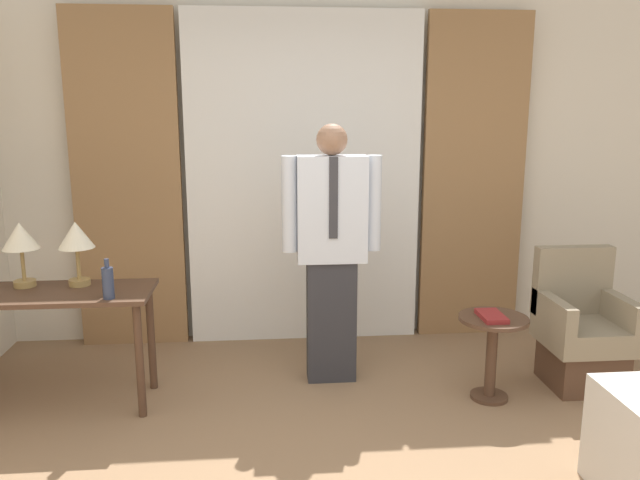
% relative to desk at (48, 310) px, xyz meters
% --- Properties ---
extents(wall_back, '(10.00, 0.06, 2.70)m').
position_rel_desk_xyz_m(wall_back, '(1.66, 1.19, 0.71)').
color(wall_back, silver).
rests_on(wall_back, ground_plane).
extents(curtain_sheer_center, '(1.82, 0.06, 2.58)m').
position_rel_desk_xyz_m(curtain_sheer_center, '(1.66, 1.06, 0.65)').
color(curtain_sheer_center, white).
rests_on(curtain_sheer_center, ground_plane).
extents(curtain_drape_left, '(0.82, 0.06, 2.58)m').
position_rel_desk_xyz_m(curtain_drape_left, '(0.30, 1.06, 0.65)').
color(curtain_drape_left, '#997047').
rests_on(curtain_drape_left, ground_plane).
extents(curtain_drape_right, '(0.82, 0.06, 2.58)m').
position_rel_desk_xyz_m(curtain_drape_right, '(3.02, 1.06, 0.65)').
color(curtain_drape_right, '#997047').
rests_on(curtain_drape_right, ground_plane).
extents(desk, '(1.27, 0.52, 0.75)m').
position_rel_desk_xyz_m(desk, '(0.00, 0.00, 0.00)').
color(desk, '#4C3323').
rests_on(desk, ground_plane).
extents(table_lamp_left, '(0.22, 0.22, 0.41)m').
position_rel_desk_xyz_m(table_lamp_left, '(-0.17, 0.13, 0.42)').
color(table_lamp_left, '#9E7F47').
rests_on(table_lamp_left, desk).
extents(table_lamp_right, '(0.22, 0.22, 0.41)m').
position_rel_desk_xyz_m(table_lamp_right, '(0.17, 0.13, 0.42)').
color(table_lamp_right, '#9E7F47').
rests_on(table_lamp_right, desk).
extents(bottle_near_edge, '(0.07, 0.07, 0.24)m').
position_rel_desk_xyz_m(bottle_near_edge, '(0.42, -0.18, 0.22)').
color(bottle_near_edge, '#2D3851').
rests_on(bottle_near_edge, desk).
extents(person, '(0.66, 0.22, 1.75)m').
position_rel_desk_xyz_m(person, '(1.79, 0.25, 0.32)').
color(person, '#2D2D33').
rests_on(person, ground_plane).
extents(armchair, '(0.54, 0.53, 0.92)m').
position_rel_desk_xyz_m(armchair, '(3.46, 0.02, -0.28)').
color(armchair, '#4C3323').
rests_on(armchair, ground_plane).
extents(side_table, '(0.44, 0.44, 0.56)m').
position_rel_desk_xyz_m(side_table, '(2.78, -0.15, -0.26)').
color(side_table, '#4C3323').
rests_on(side_table, ground_plane).
extents(book, '(0.14, 0.24, 0.03)m').
position_rel_desk_xyz_m(book, '(2.75, -0.18, -0.07)').
color(book, maroon).
rests_on(book, side_table).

